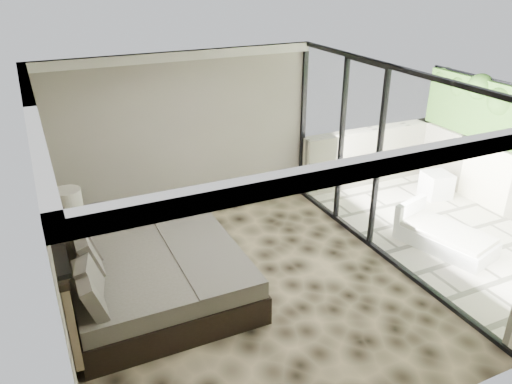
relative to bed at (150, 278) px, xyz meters
name	(u,v)px	position (x,y,z in m)	size (l,w,h in m)	color
floor	(246,292)	(1.19, -0.32, -0.37)	(5.00, 5.00, 0.00)	black
ceiling	(243,85)	(1.19, -0.32, 2.42)	(4.50, 5.00, 0.02)	silver
back_wall	(183,138)	(1.19, 2.17, 1.03)	(4.50, 0.02, 2.80)	gray
left_wall	(50,237)	(-1.05, -0.32, 1.03)	(0.02, 5.00, 2.80)	gray
glass_wall	(392,169)	(3.44, -0.32, 1.03)	(0.08, 5.00, 2.80)	white
terrace_slab	(455,236)	(4.94, -0.32, -0.43)	(3.00, 5.00, 0.12)	beige
picture_ledge	(54,223)	(-0.99, -0.22, 1.13)	(0.12, 2.20, 0.05)	black
bed	(150,278)	(0.00, 0.00, 0.00)	(2.27, 2.19, 1.26)	black
nightstand	(77,246)	(-0.73, 1.35, -0.08)	(0.58, 0.58, 0.58)	black
table_lamp	(69,207)	(-0.75, 1.30, 0.60)	(0.38, 0.38, 0.69)	black
abstract_canvas	(42,174)	(-1.01, 0.05, 1.61)	(0.04, 0.90, 0.90)	#A6500E
framed_print	(51,190)	(-0.95, -0.09, 1.46)	(0.03, 0.50, 0.60)	black
ottoman	(436,185)	(5.64, 0.91, -0.13)	(0.47, 0.47, 0.47)	white
lounger	(443,236)	(4.44, -0.53, -0.19)	(1.06, 1.57, 0.56)	white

